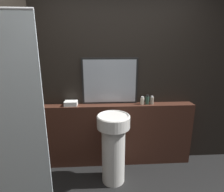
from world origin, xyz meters
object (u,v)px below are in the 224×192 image
Objects in this scene: shampoo_bottle at (142,101)px; lotion_bottle at (152,100)px; pedestal_sink at (113,145)px; towel_stack at (71,103)px; mirror at (110,81)px; conditioner_bottle at (147,100)px.

lotion_bottle is at bearing 0.00° from shampoo_bottle.
lotion_bottle is at bearing 33.70° from pedestal_sink.
lotion_bottle reaches higher than towel_stack.
pedestal_sink is 1.18× the size of mirror.
towel_stack is 1.15m from lotion_bottle.
conditioner_bottle is (0.07, 0.00, 0.01)m from shampoo_bottle.
mirror is 0.66m from lotion_bottle.
shampoo_bottle is at bearing 0.00° from towel_stack.
lotion_bottle is at bearing -6.77° from mirror.
mirror is at bearing 172.37° from conditioner_bottle.
mirror is 5.77× the size of conditioner_bottle.
conditioner_bottle is (0.53, -0.07, -0.26)m from mirror.
shampoo_bottle is 0.14m from lotion_bottle.
lotion_bottle is at bearing 0.00° from conditioner_bottle.
shampoo_bottle reaches higher than towel_stack.
towel_stack is 1.01m from shampoo_bottle.
pedestal_sink is at bearing -87.50° from mirror.
shampoo_bottle is 0.07m from conditioner_bottle.
shampoo_bottle is at bearing 180.00° from conditioner_bottle.
pedestal_sink is at bearing -146.30° from lotion_bottle.
mirror is 0.63m from towel_stack.
pedestal_sink is 8.06× the size of shampoo_bottle.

